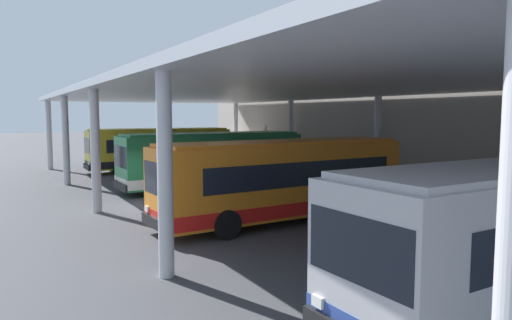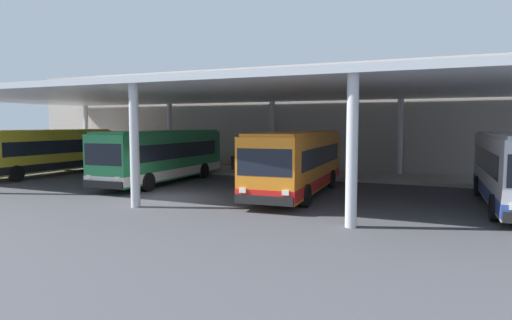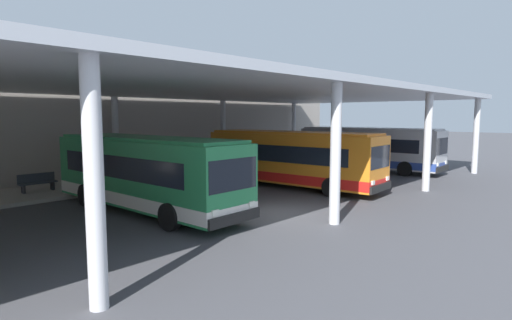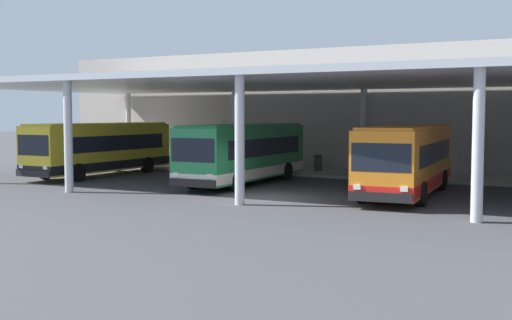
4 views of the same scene
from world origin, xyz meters
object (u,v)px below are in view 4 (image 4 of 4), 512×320
Objects in this scene: bus_nearest_bay at (101,148)px; trash_bin at (318,163)px; bus_second_bay at (244,153)px; bus_middle_bay at (407,159)px; banner_sign at (224,141)px; bench_waiting at (275,161)px.

bus_nearest_bay is 10.79× the size of trash_bin.
bus_nearest_bay and bus_second_bay have the same top height.
bus_middle_bay reaches higher than trash_bin.
trash_bin is 0.31× the size of banner_sign.
bench_waiting is at bearing 14.91° from banner_sign.
bus_second_bay is 0.99× the size of bus_middle_bay.
bus_second_bay is (9.87, -0.07, 0.00)m from bus_nearest_bay.
bus_middle_bay is (8.90, -0.95, 0.00)m from bus_second_bay.
trash_bin is at bearing 79.73° from bus_second_bay.
trash_bin is at bearing 6.72° from banner_sign.
bus_second_bay is 7.55m from bench_waiting.
bus_nearest_bay is 18.80m from bus_middle_bay.
bus_nearest_bay is 9.87m from bus_second_bay.
bus_nearest_bay reaches higher than bench_waiting.
bus_middle_bay is 10.88× the size of trash_bin.
bus_second_bay is at bearing -0.38° from bus_nearest_bay.
bench_waiting is at bearing 103.44° from bus_second_bay.
bus_middle_bay is at bearing -37.72° from bench_waiting.
bus_nearest_bay is at bearing 176.91° from bus_middle_bay.
bench_waiting is at bearing 142.28° from bus_middle_bay.
bench_waiting is 3.04m from trash_bin.
bus_nearest_bay is 1.00× the size of bus_second_bay.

